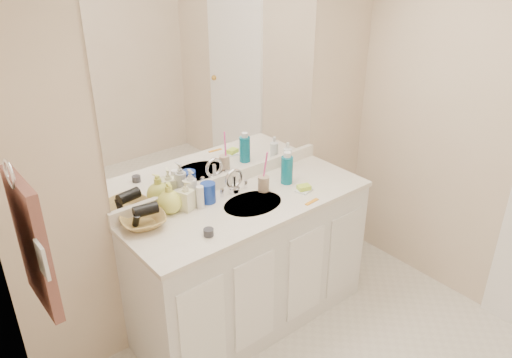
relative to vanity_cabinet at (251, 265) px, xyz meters
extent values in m
cube|color=beige|center=(0.00, 0.28, 0.77)|extent=(2.60, 0.02, 2.40)
cube|color=white|center=(0.00, 0.00, 0.00)|extent=(1.50, 0.55, 0.85)
cube|color=silver|center=(0.00, 0.00, 0.44)|extent=(1.52, 0.57, 0.03)
cube|color=white|center=(0.00, 0.26, 0.50)|extent=(1.52, 0.03, 0.08)
cylinder|color=beige|center=(0.00, -0.02, 0.44)|extent=(0.37, 0.37, 0.02)
cylinder|color=silver|center=(0.00, 0.16, 0.51)|extent=(0.02, 0.02, 0.11)
cube|color=white|center=(0.00, 0.27, 1.14)|extent=(1.48, 0.01, 1.20)
cylinder|color=#17369F|center=(-0.19, 0.16, 0.52)|extent=(0.10, 0.10, 0.12)
cylinder|color=tan|center=(0.15, 0.06, 0.50)|extent=(0.07, 0.07, 0.09)
cylinder|color=#FF43A8|center=(0.16, 0.06, 0.60)|extent=(0.03, 0.04, 0.21)
cylinder|color=#0A6881|center=(0.33, 0.05, 0.54)|extent=(0.10, 0.10, 0.18)
cylinder|color=white|center=(0.47, 0.20, 0.53)|extent=(0.06, 0.06, 0.15)
cube|color=white|center=(0.34, -0.10, 0.46)|extent=(0.11, 0.10, 0.01)
cube|color=#B3DE36|center=(0.34, -0.10, 0.48)|extent=(0.09, 0.07, 0.03)
cube|color=orange|center=(0.28, -0.23, 0.46)|extent=(0.11, 0.03, 0.00)
cylinder|color=#302F36|center=(-0.39, -0.14, 0.47)|extent=(0.06, 0.06, 0.04)
cylinder|color=white|center=(-0.26, 0.13, 0.52)|extent=(0.06, 0.06, 0.14)
imported|color=silver|center=(-0.27, 0.21, 0.56)|extent=(0.09, 0.09, 0.21)
imported|color=#EDEDC2|center=(-0.33, 0.17, 0.54)|extent=(0.10, 0.11, 0.18)
imported|color=#E0E659|center=(-0.42, 0.20, 0.54)|extent=(0.18, 0.18, 0.18)
imported|color=#A58142|center=(-0.61, 0.16, 0.48)|extent=(0.29, 0.29, 0.06)
cylinder|color=black|center=(-0.59, 0.16, 0.54)|extent=(0.14, 0.09, 0.07)
torus|color=silver|center=(-1.27, -0.25, 1.12)|extent=(0.01, 0.11, 0.11)
cube|color=brown|center=(-1.25, -0.25, 0.82)|extent=(0.04, 0.32, 0.55)
cube|color=silver|center=(-1.27, -0.45, 0.88)|extent=(0.01, 0.08, 0.13)
camera|label=1|loc=(-1.59, -1.99, 1.88)|focal=35.00mm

